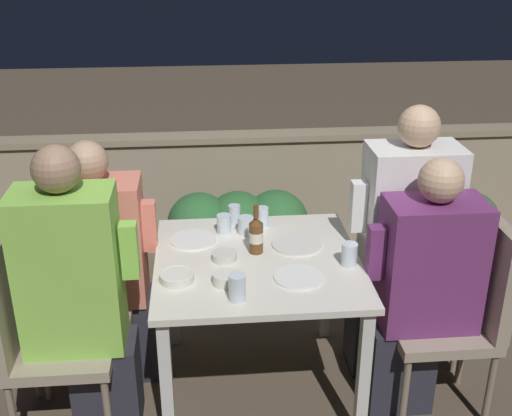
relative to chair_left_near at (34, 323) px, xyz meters
The scene contains 26 objects.
ground_plane 1.12m from the chair_left_near, 10.09° to the left, with size 16.00×16.00×0.00m, color brown.
parapet_wall 1.97m from the chair_left_near, 60.49° to the left, with size 9.00×0.18×0.82m.
dining_table 0.98m from the chair_left_near, 10.09° to the left, with size 0.92×0.91×0.71m.
planter_hedge 1.49m from the chair_left_near, 50.59° to the left, with size 0.85×0.47×0.62m.
chair_left_near is the anchor object (origin of this frame).
person_green_blouse 0.24m from the chair_left_near, ahead, with size 0.49×0.26×1.33m.
chair_left_far 0.37m from the chair_left_near, 82.02° to the left, with size 0.45×0.45×0.94m.
person_coral_top 0.45m from the chair_left_near, 54.48° to the left, with size 0.51×0.26×1.23m.
chair_right_near 1.89m from the chair_left_near, ahead, with size 0.45×0.45×0.94m.
person_purple_stripe 1.68m from the chair_left_near, ahead, with size 0.50×0.26×1.22m.
chair_right_far 1.90m from the chair_left_near, ahead, with size 0.45×0.45×0.94m.
person_white_polo 1.70m from the chair_left_near, 10.24° to the left, with size 0.50×0.26×1.37m.
beer_bottle 1.03m from the chair_left_near, 13.84° to the left, with size 0.07×0.07×0.23m.
plate_0 1.14m from the chair_left_near, ahead, with size 0.21×0.21×0.01m.
plate_1 1.21m from the chair_left_near, 13.98° to the left, with size 0.24×0.24×0.01m.
plate_2 0.80m from the chair_left_near, 29.35° to the left, with size 0.22×0.22×0.01m.
bowl_0 0.86m from the chair_left_near, 12.26° to the left, with size 0.11×0.11×0.04m.
bowl_1 0.84m from the chair_left_near, ahead, with size 0.11×0.11×0.05m.
bowl_2 0.64m from the chair_left_near, ahead, with size 0.15×0.15×0.04m.
glass_cup_0 0.97m from the chair_left_near, 28.69° to the left, with size 0.07×0.07×0.09m.
glass_cup_1 1.17m from the chair_left_near, 26.84° to the left, with size 0.06×0.06×0.10m.
glass_cup_2 1.07m from the chair_left_near, 32.09° to the left, with size 0.06×0.06×0.10m.
glass_cup_3 1.38m from the chair_left_near, ahead, with size 0.07×0.07×0.10m.
glass_cup_4 0.90m from the chair_left_near, 10.78° to the right, with size 0.07×0.07×0.11m.
glass_cup_5 1.05m from the chair_left_near, 25.24° to the left, with size 0.07×0.07×0.09m.
potted_plant 2.54m from the chair_left_near, 23.32° to the left, with size 0.32×0.32×0.63m.
Camera 1 is at (-0.24, -2.53, 2.08)m, focal length 45.00 mm.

